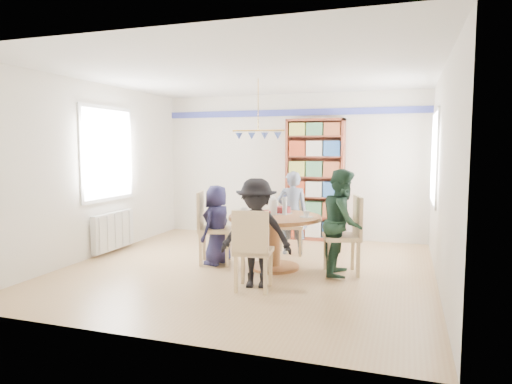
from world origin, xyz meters
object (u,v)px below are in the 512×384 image
at_px(dining_table, 275,229).
at_px(chair_right, 348,231).
at_px(chair_near, 252,247).
at_px(person_near, 256,233).
at_px(radiator, 113,231).
at_px(chair_left, 209,224).
at_px(person_right, 343,222).
at_px(bookshelf, 315,181).
at_px(person_left, 217,225).
at_px(chair_far, 291,221).
at_px(person_far, 292,213).

relative_size(dining_table, chair_right, 1.23).
xyz_separation_m(chair_near, person_near, (-0.01, 0.18, 0.13)).
bearing_deg(person_near, radiator, 149.02).
bearing_deg(person_near, chair_left, 128.74).
bearing_deg(chair_right, person_right, -132.52).
relative_size(chair_right, chair_near, 1.08).
bearing_deg(bookshelf, chair_right, -67.75).
xyz_separation_m(person_left, person_right, (1.82, 0.01, 0.13)).
bearing_deg(bookshelf, radiator, -145.01).
height_order(chair_far, person_left, person_left).
relative_size(chair_left, person_far, 0.80).
bearing_deg(chair_left, person_left, -5.73).
distance_m(chair_far, bookshelf, 1.32).
bearing_deg(radiator, chair_left, -5.23).
relative_size(person_right, bookshelf, 0.64).
bearing_deg(chair_right, bookshelf, 112.25).
bearing_deg(person_right, dining_table, 87.39).
height_order(chair_left, person_left, person_left).
bearing_deg(chair_left, bookshelf, 62.68).
height_order(chair_left, chair_right, chair_left).
relative_size(chair_left, chair_right, 1.00).
relative_size(dining_table, bookshelf, 0.59).
xyz_separation_m(chair_far, chair_near, (0.05, -2.08, 0.02)).
xyz_separation_m(chair_far, bookshelf, (0.16, 1.18, 0.57)).
bearing_deg(bookshelf, person_right, -69.88).
bearing_deg(chair_left, chair_far, 46.26).
xyz_separation_m(chair_near, person_right, (0.92, 1.06, 0.17)).
bearing_deg(person_right, person_left, 88.96).
xyz_separation_m(radiator, chair_left, (1.78, -0.16, 0.23)).
distance_m(chair_right, person_far, 1.33).
bearing_deg(person_right, chair_near, 137.68).
height_order(chair_left, person_right, person_right).
distance_m(person_right, person_far, 1.33).
height_order(radiator, person_near, person_near).
bearing_deg(person_far, radiator, -1.94).
relative_size(chair_far, person_left, 0.82).
distance_m(chair_left, chair_near, 1.48).
relative_size(person_near, bookshelf, 0.60).
bearing_deg(person_left, radiator, -84.51).
bearing_deg(chair_left, radiator, 174.77).
bearing_deg(person_far, person_left, 29.71).
xyz_separation_m(chair_right, bookshelf, (-0.87, 2.13, 0.51)).
relative_size(dining_table, chair_near, 1.33).
relative_size(person_left, person_right, 0.82).
height_order(chair_right, person_left, person_left).
distance_m(chair_left, chair_right, 2.01).
distance_m(radiator, chair_far, 2.89).
bearing_deg(chair_far, bookshelf, 82.28).
xyz_separation_m(chair_right, person_far, (-0.99, 0.88, 0.08)).
bearing_deg(chair_near, chair_right, 49.06).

